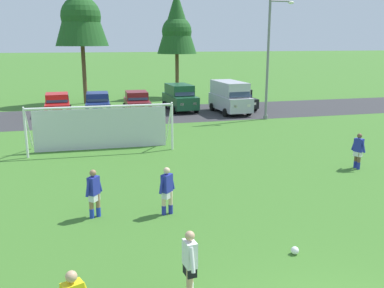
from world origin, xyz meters
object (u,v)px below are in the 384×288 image
at_px(soccer_goal, 101,126).
at_px(parked_car_slot_center, 180,97).
at_px(player_winger_left, 167,191).
at_px(parked_car_slot_left, 98,103).
at_px(parked_car_slot_far_left, 58,104).
at_px(parked_car_slot_right, 239,99).
at_px(soccer_ball, 295,250).
at_px(parked_car_slot_center_left, 137,102).
at_px(player_defender_far, 94,194).
at_px(street_lamp, 270,59).
at_px(player_striker_near, 190,265).
at_px(player_midfield_center, 358,151).
at_px(parked_car_slot_center_right, 230,96).

height_order(soccer_goal, parked_car_slot_center, soccer_goal).
height_order(player_winger_left, parked_car_slot_left, parked_car_slot_left).
relative_size(parked_car_slot_far_left, parked_car_slot_center, 0.91).
bearing_deg(parked_car_slot_right, parked_car_slot_left, 178.30).
bearing_deg(parked_car_slot_center, parked_car_slot_left, -177.66).
relative_size(soccer_ball, parked_car_slot_far_left, 0.05).
xyz_separation_m(soccer_ball, parked_car_slot_center_left, (-1.14, 24.42, 0.77)).
xyz_separation_m(soccer_ball, player_defender_far, (-5.19, 3.93, 0.71)).
bearing_deg(street_lamp, parked_car_slot_center_left, 149.91).
bearing_deg(parked_car_slot_right, player_winger_left, -116.63).
xyz_separation_m(parked_car_slot_left, parked_car_slot_center, (6.70, 0.27, 0.24)).
bearing_deg(parked_car_slot_center, player_striker_near, -102.49).
height_order(player_striker_near, parked_car_slot_center_left, parked_car_slot_center_left).
bearing_deg(parked_car_slot_center, soccer_goal, -120.72).
relative_size(player_midfield_center, parked_car_slot_left, 0.38).
bearing_deg(parked_car_slot_right, player_striker_near, -112.94).
height_order(parked_car_slot_center_left, parked_car_slot_center_right, parked_car_slot_center_right).
distance_m(player_midfield_center, parked_car_slot_center_left, 19.48).
bearing_deg(soccer_ball, player_striker_near, -159.42).
relative_size(soccer_goal, player_midfield_center, 4.55).
bearing_deg(parked_car_slot_far_left, parked_car_slot_right, -2.26).
bearing_deg(player_defender_far, parked_car_slot_center_left, 78.82).
xyz_separation_m(parked_car_slot_far_left, parked_car_slot_left, (3.04, -0.23, 0.00)).
distance_m(player_defender_far, parked_car_slot_far_left, 20.79).
height_order(parked_car_slot_left, parked_car_slot_center_left, same).
distance_m(player_winger_left, parked_car_slot_center, 21.73).
distance_m(parked_car_slot_center, parked_car_slot_center_right, 4.23).
bearing_deg(player_midfield_center, parked_car_slot_center_left, 113.32).
distance_m(parked_car_slot_left, parked_car_slot_center, 6.71).
relative_size(soccer_goal, parked_car_slot_center_left, 1.76).
xyz_separation_m(player_midfield_center, parked_car_slot_center, (-4.11, 18.12, 0.29)).
height_order(parked_car_slot_center_left, parked_car_slot_center, parked_car_slot_center).
bearing_deg(parked_car_slot_center_left, parked_car_slot_center, 3.68).
bearing_deg(player_midfield_center, parked_car_slot_left, 121.20).
bearing_deg(parked_car_slot_right, soccer_goal, -137.05).
relative_size(soccer_ball, player_defender_far, 0.13).
bearing_deg(soccer_goal, soccer_ball, -70.81).
bearing_deg(parked_car_slot_right, parked_car_slot_center_left, 177.41).
bearing_deg(parked_car_slot_far_left, parked_car_slot_center_left, -1.80).
relative_size(player_midfield_center, parked_car_slot_center_right, 0.34).
distance_m(player_striker_near, parked_car_slot_far_left, 26.15).
xyz_separation_m(parked_car_slot_center_left, parked_car_slot_center, (3.60, 0.23, 0.24)).
height_order(parked_car_slot_far_left, parked_car_slot_center, parked_car_slot_center).
distance_m(player_striker_near, parked_car_slot_right, 27.44).
bearing_deg(player_striker_near, parked_car_slot_center, 77.51).
relative_size(player_striker_near, player_winger_left, 1.00).
xyz_separation_m(player_defender_far, parked_car_slot_left, (0.95, 20.45, 0.05)).
bearing_deg(street_lamp, soccer_ball, -112.37).
height_order(player_striker_near, parked_car_slot_center_right, parked_car_slot_center_right).
bearing_deg(parked_car_slot_center_left, soccer_goal, -106.30).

